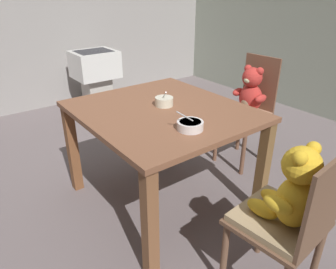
% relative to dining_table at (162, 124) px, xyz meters
% --- Properties ---
extents(ground_plane, '(5.20, 5.20, 0.04)m').
position_rel_dining_table_xyz_m(ground_plane, '(0.00, 0.00, -0.64)').
color(ground_plane, slate).
extents(dining_table, '(1.14, 1.02, 0.73)m').
position_rel_dining_table_xyz_m(dining_table, '(0.00, 0.00, 0.00)').
color(dining_table, brown).
rests_on(dining_table, ground_plane).
extents(teddy_chair_far_center, '(0.39, 0.41, 0.94)m').
position_rel_dining_table_xyz_m(teddy_chair_far_center, '(-0.03, 0.94, -0.05)').
color(teddy_chair_far_center, brown).
rests_on(teddy_chair_far_center, ground_plane).
extents(teddy_chair_near_right, '(0.42, 0.44, 0.88)m').
position_rel_dining_table_xyz_m(teddy_chair_near_right, '(1.00, -0.00, -0.05)').
color(teddy_chair_near_right, brown).
rests_on(teddy_chair_near_right, ground_plane).
extents(porridge_bowl_white_near_right, '(0.15, 0.16, 0.13)m').
position_rel_dining_table_xyz_m(porridge_bowl_white_near_right, '(0.36, -0.06, 0.14)').
color(porridge_bowl_white_near_right, white).
rests_on(porridge_bowl_white_near_right, dining_table).
extents(porridge_bowl_cream_center, '(0.13, 0.12, 0.12)m').
position_rel_dining_table_xyz_m(porridge_bowl_cream_center, '(-0.04, 0.05, 0.14)').
color(porridge_bowl_cream_center, beige).
rests_on(porridge_bowl_cream_center, dining_table).
extents(sink_basin, '(0.45, 0.52, 0.74)m').
position_rel_dining_table_xyz_m(sink_basin, '(-2.05, 0.46, -0.14)').
color(sink_basin, '#B7B2A8').
rests_on(sink_basin, ground_plane).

